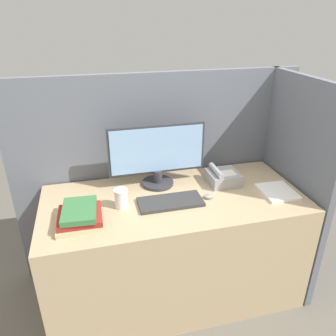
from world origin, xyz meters
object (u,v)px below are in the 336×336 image
Objects in this scene: keyboard at (170,202)px; desk_telephone at (222,177)px; mouse at (209,196)px; coffee_cup at (121,198)px; monitor at (157,156)px; book_stack at (79,216)px.

desk_telephone is at bearing 22.12° from keyboard.
desk_telephone reaches higher than mouse.
desk_telephone is (0.67, 0.13, -0.01)m from coffee_cup.
monitor reaches higher than keyboard.
monitor is at bearing 167.33° from desk_telephone.
book_stack is 1.36× the size of desk_telephone.
coffee_cup is 0.26m from book_stack.
keyboard is 1.46× the size of book_stack.
coffee_cup is at bearing -139.79° from monitor.
monitor is 0.37m from coffee_cup.
coffee_cup reaches higher than keyboard.
mouse is at bearing 0.24° from keyboard.
desk_telephone is at bearing 45.69° from mouse.
desk_telephone reaches higher than coffee_cup.
mouse is 0.22m from desk_telephone.
coffee_cup reaches higher than mouse.
book_stack is (-0.24, -0.11, -0.01)m from coffee_cup.
book_stack is (-0.52, -0.07, 0.03)m from keyboard.
coffee_cup is at bearing 173.56° from keyboard.
desk_telephone is (0.41, -0.09, -0.15)m from monitor.
keyboard is 0.52m from book_stack.
keyboard is 1.99× the size of desk_telephone.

